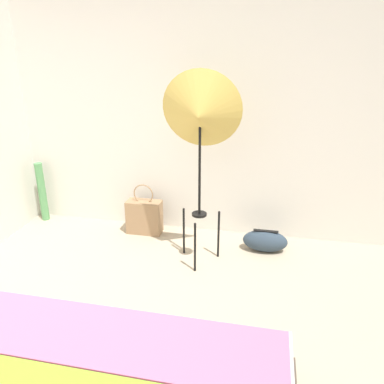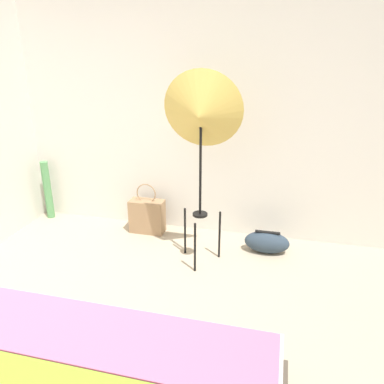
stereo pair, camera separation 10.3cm
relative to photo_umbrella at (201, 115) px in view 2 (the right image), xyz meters
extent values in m
cube|color=silver|center=(-0.44, 0.65, -0.03)|extent=(8.00, 0.05, 2.60)
cube|color=#D6668E|center=(-0.20, -1.56, -0.89)|extent=(1.86, 0.44, 0.04)
cylinder|color=black|center=(0.00, -0.19, -1.10)|extent=(0.02, 0.02, 0.46)
cylinder|color=black|center=(-0.16, 0.09, -1.10)|extent=(0.02, 0.02, 0.46)
cylinder|color=black|center=(0.16, 0.09, -1.10)|extent=(0.02, 0.02, 0.46)
cylinder|color=black|center=(0.00, 0.00, -0.87)|extent=(0.13, 0.13, 0.02)
cylinder|color=black|center=(0.00, 0.00, -0.43)|extent=(0.02, 0.02, 0.88)
cone|color=#D1B251|center=(0.00, 0.00, 0.01)|extent=(0.67, 0.33, 0.69)
cube|color=#9E7A56|center=(-0.67, 0.43, -1.15)|extent=(0.36, 0.17, 0.35)
torus|color=#9E7A56|center=(-0.67, 0.43, -0.89)|extent=(0.21, 0.01, 0.21)
ellipsoid|color=#2D3D4C|center=(0.59, 0.30, -1.23)|extent=(0.42, 0.21, 0.21)
cube|color=black|center=(0.59, 0.30, -1.12)|extent=(0.23, 0.04, 0.01)
cylinder|color=#56995B|center=(-1.88, 0.51, -1.00)|extent=(0.08, 0.08, 0.67)
camera|label=1|loc=(0.55, -2.96, 0.49)|focal=35.00mm
camera|label=2|loc=(0.65, -2.94, 0.49)|focal=35.00mm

